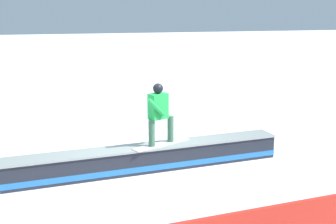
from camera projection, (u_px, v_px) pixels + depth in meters
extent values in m
plane|color=white|center=(148.00, 170.00, 9.32)|extent=(120.00, 120.00, 0.00)
cube|color=#1F252D|center=(148.00, 159.00, 9.26)|extent=(6.15, 0.85, 0.52)
cube|color=blue|center=(148.00, 164.00, 9.29)|extent=(6.16, 0.86, 0.12)
cube|color=#909A94|center=(148.00, 147.00, 9.19)|extent=(6.16, 0.91, 0.04)
cube|color=silver|center=(161.00, 144.00, 9.29)|extent=(1.42, 0.81, 0.01)
cylinder|color=#3C6D4F|center=(152.00, 133.00, 9.05)|extent=(0.18, 0.18, 0.59)
cylinder|color=#3C6D4F|center=(171.00, 129.00, 9.38)|extent=(0.18, 0.18, 0.59)
cube|color=green|center=(158.00, 106.00, 9.03)|extent=(0.46, 0.38, 0.55)
sphere|color=black|center=(158.00, 88.00, 8.94)|extent=(0.22, 0.22, 0.22)
cylinder|color=green|center=(156.00, 107.00, 8.79)|extent=(0.46, 0.26, 0.44)
cylinder|color=green|center=(157.00, 103.00, 9.21)|extent=(0.16, 0.13, 0.56)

